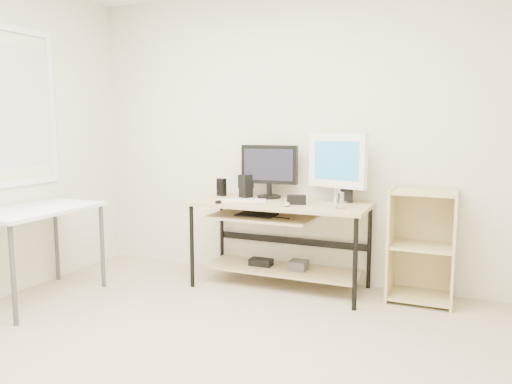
{
  "coord_description": "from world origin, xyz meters",
  "views": [
    {
      "loc": [
        1.46,
        -2.28,
        1.4
      ],
      "look_at": [
        -0.07,
        1.3,
        0.88
      ],
      "focal_mm": 35.0,
      "sensor_mm": 36.0,
      "label": 1
    }
  ],
  "objects": [
    {
      "name": "drinking_glass",
      "position": [
        0.54,
        1.53,
        0.82
      ],
      "size": [
        0.07,
        0.07,
        0.12
      ],
      "primitive_type": "cylinder",
      "rotation": [
        0.0,
        0.0,
        0.12
      ],
      "color": "white",
      "rests_on": "coaster"
    },
    {
      "name": "black_monitor",
      "position": [
        -0.18,
        1.86,
        1.02
      ],
      "size": [
        0.52,
        0.22,
        0.47
      ],
      "rotation": [
        0.0,
        0.0,
        0.06
      ],
      "color": "black",
      "rests_on": "desk"
    },
    {
      "name": "room",
      "position": [
        -0.14,
        0.04,
        1.32
      ],
      "size": [
        4.01,
        4.01,
        2.62
      ],
      "color": "#BAAB8F",
      "rests_on": "ground"
    },
    {
      "name": "volume_puck",
      "position": [
        -0.46,
        1.39,
        0.76
      ],
      "size": [
        0.06,
        0.06,
        0.02
      ],
      "primitive_type": "cylinder",
      "rotation": [
        0.0,
        0.0,
        -0.17
      ],
      "color": "black",
      "rests_on": "desk"
    },
    {
      "name": "shelf_unit",
      "position": [
        1.15,
        1.82,
        0.45
      ],
      "size": [
        0.5,
        0.4,
        0.9
      ],
      "color": "#D2C083",
      "rests_on": "ground"
    },
    {
      "name": "side_table",
      "position": [
        -1.68,
        0.6,
        0.67
      ],
      "size": [
        0.6,
        1.0,
        0.75
      ],
      "color": "white",
      "rests_on": "ground"
    },
    {
      "name": "audio_controller",
      "position": [
        -0.64,
        1.8,
        0.83
      ],
      "size": [
        0.09,
        0.07,
        0.16
      ],
      "primitive_type": "cube",
      "rotation": [
        0.0,
        0.0,
        -0.3
      ],
      "color": "black",
      "rests_on": "desk"
    },
    {
      "name": "smartphone",
      "position": [
        0.12,
        1.66,
        0.75
      ],
      "size": [
        0.08,
        0.12,
        0.01
      ],
      "primitive_type": "cube",
      "rotation": [
        0.0,
        0.0,
        0.21
      ],
      "color": "black",
      "rests_on": "desk"
    },
    {
      "name": "keyboard",
      "position": [
        -0.33,
        1.58,
        0.76
      ],
      "size": [
        0.44,
        0.26,
        0.01
      ],
      "primitive_type": "cube",
      "rotation": [
        0.0,
        0.0,
        0.35
      ],
      "color": "white",
      "rests_on": "desk"
    },
    {
      "name": "speaker_right",
      "position": [
        0.52,
        1.88,
        0.81
      ],
      "size": [
        0.12,
        0.12,
        0.12
      ],
      "primitive_type": "cube",
      "rotation": [
        0.0,
        0.0,
        0.18
      ],
      "color": "black",
      "rests_on": "desk"
    },
    {
      "name": "speaker_left",
      "position": [
        -0.39,
        1.81,
        0.86
      ],
      "size": [
        0.14,
        0.14,
        0.21
      ],
      "rotation": [
        0.0,
        0.0,
        -0.43
      ],
      "color": "black",
      "rests_on": "desk"
    },
    {
      "name": "white_imac",
      "position": [
        0.44,
        1.84,
        1.09
      ],
      "size": [
        0.54,
        0.22,
        0.58
      ],
      "rotation": [
        0.0,
        0.0,
        -0.32
      ],
      "color": "silver",
      "rests_on": "desk"
    },
    {
      "name": "center_speaker",
      "position": [
        0.16,
        1.59,
        0.79
      ],
      "size": [
        0.17,
        0.11,
        0.08
      ],
      "primitive_type": "cube",
      "rotation": [
        0.0,
        0.0,
        0.3
      ],
      "color": "black",
      "rests_on": "desk"
    },
    {
      "name": "mouse",
      "position": [
        0.12,
        1.47,
        0.77
      ],
      "size": [
        0.09,
        0.11,
        0.03
      ],
      "primitive_type": "ellipsoid",
      "rotation": [
        0.0,
        0.0,
        0.32
      ],
      "color": "#B6B6BB",
      "rests_on": "desk"
    },
    {
      "name": "desk",
      "position": [
        -0.03,
        1.66,
        0.54
      ],
      "size": [
        1.5,
        0.65,
        0.75
      ],
      "color": "tan",
      "rests_on": "ground"
    },
    {
      "name": "coaster",
      "position": [
        0.54,
        1.53,
        0.75
      ],
      "size": [
        0.09,
        0.09,
        0.01
      ],
      "primitive_type": "cylinder",
      "rotation": [
        0.0,
        0.0,
        0.12
      ],
      "color": "#946643",
      "rests_on": "desk"
    }
  ]
}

